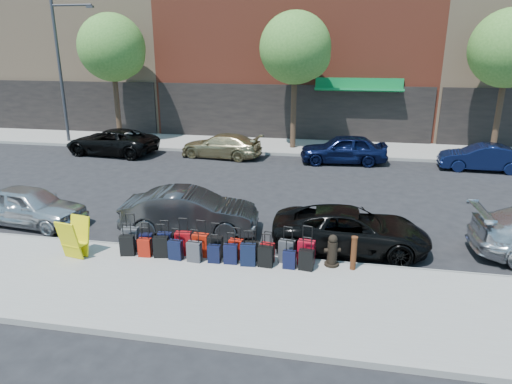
% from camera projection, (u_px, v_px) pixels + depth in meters
% --- Properties ---
extents(ground, '(120.00, 120.00, 0.00)m').
position_uv_depth(ground, '(251.00, 204.00, 17.07)').
color(ground, black).
rests_on(ground, ground).
extents(sidewalk_near, '(60.00, 4.00, 0.15)m').
position_uv_depth(sidewalk_near, '(198.00, 290.00, 10.98)').
color(sidewalk_near, gray).
rests_on(sidewalk_near, ground).
extents(sidewalk_far, '(60.00, 4.00, 0.15)m').
position_uv_depth(sidewalk_far, '(285.00, 146.00, 26.39)').
color(sidewalk_far, gray).
rests_on(sidewalk_far, ground).
extents(curb_near, '(60.00, 0.08, 0.15)m').
position_uv_depth(curb_near, '(219.00, 254.00, 12.86)').
color(curb_near, gray).
rests_on(curb_near, ground).
extents(curb_far, '(60.00, 0.08, 0.15)m').
position_uv_depth(curb_far, '(280.00, 154.00, 24.50)').
color(curb_far, gray).
rests_on(curb_far, ground).
extents(building_left, '(15.00, 12.12, 16.00)m').
position_uv_depth(building_left, '(89.00, 12.00, 34.24)').
color(building_left, '#9B7D5F').
rests_on(building_left, ground).
extents(tree_left, '(3.80, 3.80, 7.27)m').
position_uv_depth(tree_left, '(114.00, 50.00, 26.02)').
color(tree_left, black).
rests_on(tree_left, sidewalk_far).
extents(tree_center, '(3.80, 3.80, 7.27)m').
position_uv_depth(tree_center, '(298.00, 50.00, 24.15)').
color(tree_center, black).
rests_on(tree_center, sidewalk_far).
extents(tree_right, '(3.80, 3.80, 7.27)m').
position_uv_depth(tree_right, '(512.00, 51.00, 22.29)').
color(tree_right, black).
rests_on(tree_right, sidewalk_far).
extents(streetlight, '(2.59, 0.18, 8.00)m').
position_uv_depth(streetlight, '(62.00, 63.00, 26.12)').
color(streetlight, '#333338').
rests_on(streetlight, sidewalk_far).
extents(suitcase_front_0, '(0.47, 0.29, 1.07)m').
position_uv_depth(suitcase_front_0, '(131.00, 239.00, 12.87)').
color(suitcase_front_0, '#3A3A3F').
rests_on(suitcase_front_0, sidewalk_near).
extents(suitcase_front_1, '(0.39, 0.26, 0.86)m').
position_uv_depth(suitcase_front_1, '(146.00, 243.00, 12.78)').
color(suitcase_front_1, black).
rests_on(suitcase_front_1, sidewalk_near).
extents(suitcase_front_2, '(0.40, 0.25, 0.94)m').
position_uv_depth(suitcase_front_2, '(165.00, 242.00, 12.73)').
color(suitcase_front_2, black).
rests_on(suitcase_front_2, sidewalk_near).
extents(suitcase_front_3, '(0.46, 0.28, 1.05)m').
position_uv_depth(suitcase_front_3, '(184.00, 243.00, 12.60)').
color(suitcase_front_3, maroon).
rests_on(suitcase_front_3, sidewalk_near).
extents(suitcase_front_4, '(0.44, 0.25, 1.03)m').
position_uv_depth(suitcase_front_4, '(201.00, 245.00, 12.51)').
color(suitcase_front_4, '#9D190A').
rests_on(suitcase_front_4, sidewalk_near).
extents(suitcase_front_5, '(0.41, 0.23, 0.99)m').
position_uv_depth(suitcase_front_5, '(215.00, 247.00, 12.42)').
color(suitcase_front_5, black).
rests_on(suitcase_front_5, sidewalk_near).
extents(suitcase_front_6, '(0.38, 0.24, 0.88)m').
position_uv_depth(suitcase_front_6, '(236.00, 249.00, 12.38)').
color(suitcase_front_6, '#9D140A').
rests_on(suitcase_front_6, sidewalk_near).
extents(suitcase_front_7, '(0.38, 0.25, 0.86)m').
position_uv_depth(suitcase_front_7, '(252.00, 251.00, 12.28)').
color(suitcase_front_7, black).
rests_on(suitcase_front_7, sidewalk_near).
extents(suitcase_front_8, '(0.39, 0.26, 0.87)m').
position_uv_depth(suitcase_front_8, '(267.00, 253.00, 12.17)').
color(suitcase_front_8, maroon).
rests_on(suitcase_front_8, sidewalk_near).
extents(suitcase_front_9, '(0.45, 0.30, 1.01)m').
position_uv_depth(suitcase_front_9, '(287.00, 251.00, 12.13)').
color(suitcase_front_9, '#313236').
rests_on(suitcase_front_9, sidewalk_near).
extents(suitcase_front_10, '(0.47, 0.30, 1.06)m').
position_uv_depth(suitcase_front_10, '(306.00, 252.00, 12.04)').
color(suitcase_front_10, maroon).
rests_on(suitcase_front_10, sidewalk_near).
extents(suitcase_back_0, '(0.43, 0.30, 0.93)m').
position_uv_depth(suitcase_back_0, '(127.00, 245.00, 12.57)').
color(suitcase_back_0, black).
rests_on(suitcase_back_0, sidewalk_near).
extents(suitcase_back_1, '(0.36, 0.22, 0.83)m').
position_uv_depth(suitcase_back_1, '(145.00, 247.00, 12.50)').
color(suitcase_back_1, maroon).
rests_on(suitcase_back_1, sidewalk_near).
extents(suitcase_back_2, '(0.43, 0.29, 0.94)m').
position_uv_depth(suitcase_back_2, '(161.00, 247.00, 12.46)').
color(suitcase_back_2, black).
rests_on(suitcase_back_2, sidewalk_near).
extents(suitcase_back_3, '(0.38, 0.24, 0.88)m').
position_uv_depth(suitcase_back_3, '(176.00, 250.00, 12.33)').
color(suitcase_back_3, black).
rests_on(suitcase_back_3, sidewalk_near).
extents(suitcase_back_4, '(0.39, 0.25, 0.90)m').
position_uv_depth(suitcase_back_4, '(194.00, 252.00, 12.20)').
color(suitcase_back_4, '#37373C').
rests_on(suitcase_back_4, sidewalk_near).
extents(suitcase_back_5, '(0.33, 0.20, 0.79)m').
position_uv_depth(suitcase_back_5, '(214.00, 254.00, 12.16)').
color(suitcase_back_5, black).
rests_on(suitcase_back_5, sidewalk_near).
extents(suitcase_back_6, '(0.37, 0.22, 0.86)m').
position_uv_depth(suitcase_back_6, '(231.00, 254.00, 12.10)').
color(suitcase_back_6, black).
rests_on(suitcase_back_6, sidewalk_near).
extents(suitcase_back_7, '(0.42, 0.27, 0.95)m').
position_uv_depth(suitcase_back_7, '(248.00, 255.00, 11.99)').
color(suitcase_back_7, black).
rests_on(suitcase_back_7, sidewalk_near).
extents(suitcase_back_8, '(0.39, 0.24, 0.91)m').
position_uv_depth(suitcase_back_8, '(266.00, 256.00, 11.92)').
color(suitcase_back_8, black).
rests_on(suitcase_back_8, sidewalk_near).
extents(suitcase_back_9, '(0.33, 0.20, 0.78)m').
position_uv_depth(suitcase_back_9, '(289.00, 260.00, 11.84)').
color(suitcase_back_9, black).
rests_on(suitcase_back_9, sidewalk_near).
extents(suitcase_back_10, '(0.40, 0.26, 0.89)m').
position_uv_depth(suitcase_back_10, '(306.00, 260.00, 11.75)').
color(suitcase_back_10, black).
rests_on(suitcase_back_10, sidewalk_near).
extents(fire_hydrant, '(0.45, 0.39, 0.86)m').
position_uv_depth(fire_hydrant, '(332.00, 251.00, 11.95)').
color(fire_hydrant, black).
rests_on(fire_hydrant, sidewalk_near).
extents(bollard, '(0.17, 0.17, 0.91)m').
position_uv_depth(bollard, '(354.00, 253.00, 11.71)').
color(bollard, '#38190C').
rests_on(bollard, sidewalk_near).
extents(display_rack, '(0.73, 0.78, 1.10)m').
position_uv_depth(display_rack, '(74.00, 238.00, 12.38)').
color(display_rack, yellow).
rests_on(display_rack, sidewalk_near).
extents(car_near_0, '(3.97, 1.96, 1.30)m').
position_uv_depth(car_near_0, '(29.00, 206.00, 15.00)').
color(car_near_0, '#B7B9BE').
rests_on(car_near_0, ground).
extents(car_near_1, '(4.37, 1.94, 1.39)m').
position_uv_depth(car_near_1, '(190.00, 212.00, 14.34)').
color(car_near_1, '#2D2E30').
rests_on(car_near_1, ground).
extents(car_near_2, '(4.53, 2.18, 1.24)m').
position_uv_depth(car_near_2, '(351.00, 230.00, 13.14)').
color(car_near_2, black).
rests_on(car_near_2, ground).
extents(car_far_0, '(5.15, 2.75, 1.38)m').
position_uv_depth(car_far_0, '(112.00, 142.00, 24.64)').
color(car_far_0, black).
rests_on(car_far_0, ground).
extents(car_far_1, '(4.48, 2.27, 1.25)m').
position_uv_depth(car_far_1, '(221.00, 146.00, 23.97)').
color(car_far_1, '#9B8D5F').
rests_on(car_far_1, ground).
extents(car_far_2, '(4.41, 2.12, 1.45)m').
position_uv_depth(car_far_2, '(343.00, 149.00, 22.74)').
color(car_far_2, '#0C1335').
rests_on(car_far_2, ground).
extents(car_far_3, '(3.86, 1.49, 1.25)m').
position_uv_depth(car_far_3, '(482.00, 157.00, 21.47)').
color(car_far_3, '#0D173C').
rests_on(car_far_3, ground).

